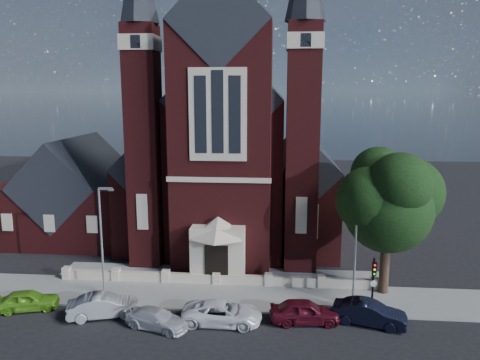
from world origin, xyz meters
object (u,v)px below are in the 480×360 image
object	(u,v)px
church	(236,153)
car_silver_b	(157,319)
parish_hall	(77,197)
car_white_suv	(222,313)
traffic_signal	(373,279)
car_dark_red	(305,311)
street_lamp_left	(102,235)
street_tree	(391,203)
car_silver_a	(104,306)
car_lime_van	(28,300)
street_lamp_right	(357,242)
car_navy	(369,313)

from	to	relation	value
church	car_silver_b	world-z (taller)	church
parish_hall	car_white_suv	size ratio (longest dim) A/B	2.38
traffic_signal	car_dark_red	bearing A→B (deg)	-162.90
parish_hall	street_lamp_left	size ratio (longest dim) A/B	1.51
street_tree	traffic_signal	bearing A→B (deg)	-115.95
car_dark_red	traffic_signal	bearing A→B (deg)	-77.65
church	car_silver_a	xyz separation A→B (m)	(-6.76, -22.25, -7.42)
car_lime_van	car_silver_b	distance (m)	9.61
parish_hall	car_silver_b	size ratio (longest dim) A/B	2.91
street_lamp_right	car_dark_red	distance (m)	6.04
car_lime_van	car_white_suv	size ratio (longest dim) A/B	0.80
street_tree	car_lime_van	distance (m)	26.08
parish_hall	traffic_signal	distance (m)	31.20
street_lamp_left	car_white_suv	xyz separation A→B (m)	(9.09, -3.52, -3.89)
street_lamp_right	car_silver_a	world-z (taller)	street_lamp_right
car_lime_van	car_navy	bearing A→B (deg)	-106.92
church	car_silver_a	distance (m)	24.41
parish_hall	street_tree	bearing A→B (deg)	-23.26
street_lamp_left	car_white_suv	bearing A→B (deg)	-21.18
street_lamp_left	parish_hall	bearing A→B (deg)	120.02
parish_hall	church	bearing A→B (deg)	17.16
car_lime_van	car_navy	size ratio (longest dim) A/B	0.88
church	car_navy	bearing A→B (deg)	-64.09
street_lamp_left	traffic_signal	xyz separation A→B (m)	(18.91, -1.57, -2.02)
church	street_lamp_right	world-z (taller)	church
street_tree	car_silver_a	size ratio (longest dim) A/B	2.30
church	car_lime_van	size ratio (longest dim) A/B	8.52
car_silver_a	traffic_signal	bearing A→B (deg)	-102.90
car_silver_b	car_navy	xyz separation A→B (m)	(13.45, 1.63, 0.16)
car_silver_a	car_lime_van	bearing A→B (deg)	66.10
street_lamp_right	car_lime_van	distance (m)	22.92
street_tree	street_lamp_right	world-z (taller)	street_tree
traffic_signal	car_silver_a	distance (m)	17.94
street_lamp_right	car_lime_van	bearing A→B (deg)	-172.94
church	traffic_signal	world-z (taller)	church
street_tree	car_navy	bearing A→B (deg)	-113.78
parish_hall	car_dark_red	bearing A→B (deg)	-37.04
parish_hall	car_silver_b	bearing A→B (deg)	-54.59
car_silver_a	parish_hall	bearing A→B (deg)	9.62
street_tree	car_dark_red	distance (m)	9.88
car_white_suv	street_lamp_right	bearing A→B (deg)	-67.10
traffic_signal	car_white_suv	distance (m)	10.18
street_tree	car_white_suv	xyz separation A→B (m)	(-11.42, -5.23, -6.25)
street_tree	car_white_suv	bearing A→B (deg)	-155.39
church	car_silver_a	world-z (taller)	church
church	car_white_suv	size ratio (longest dim) A/B	6.82
car_lime_van	car_dark_red	world-z (taller)	car_dark_red
street_tree	car_lime_van	world-z (taller)	street_tree
street_lamp_right	car_white_suv	bearing A→B (deg)	-158.43
parish_hall	car_silver_a	bearing A→B (deg)	-61.91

